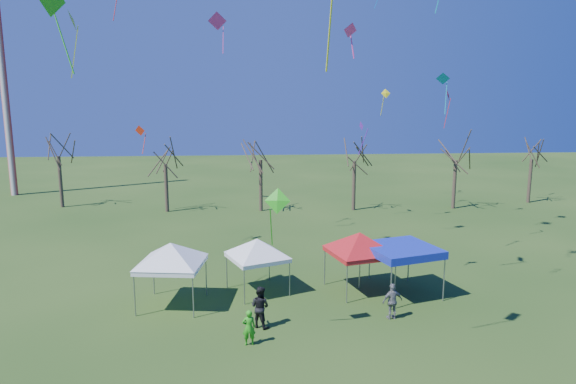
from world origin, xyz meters
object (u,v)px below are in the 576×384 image
(tree_2, at_px, (260,141))
(tree_4, at_px, (457,143))
(tent_blue, at_px, (401,250))
(radio_mast, at_px, (3,73))
(tent_white_west, at_px, (171,247))
(tent_white_mid, at_px, (257,242))
(tent_red, at_px, (360,236))
(tree_1, at_px, (165,147))
(person_dark, at_px, (260,307))
(person_grey, at_px, (392,301))
(tree_5, at_px, (533,144))
(tree_0, at_px, (57,138))
(tree_3, at_px, (355,143))
(person_green, at_px, (249,327))

(tree_2, bearing_deg, tree_4, -1.22)
(tent_blue, bearing_deg, radio_mast, 136.92)
(tree_2, distance_m, tree_4, 17.73)
(tent_white_west, height_order, tent_white_mid, tent_white_west)
(tent_white_mid, relative_size, tent_red, 0.87)
(tree_1, distance_m, person_dark, 25.83)
(tree_2, relative_size, tent_white_west, 1.97)
(tent_white_mid, distance_m, person_grey, 7.47)
(tent_white_mid, distance_m, person_dark, 4.57)
(tree_4, distance_m, tent_white_west, 30.85)
(tree_1, height_order, tree_5, tree_1)
(tree_0, relative_size, tree_2, 1.03)
(tree_1, distance_m, tree_2, 8.42)
(tree_1, xyz_separation_m, person_grey, (13.85, -23.77, -4.94))
(tree_5, bearing_deg, person_dark, -136.28)
(tent_blue, bearing_deg, tree_3, 85.16)
(tree_0, bearing_deg, tree_2, -9.24)
(tent_white_mid, height_order, tent_red, tent_red)
(tree_0, xyz_separation_m, tree_2, (18.48, -3.01, -0.20))
(tent_white_mid, xyz_separation_m, tent_red, (5.35, -0.18, 0.26))
(tree_0, bearing_deg, tree_5, -1.69)
(radio_mast, distance_m, tree_0, 11.45)
(tent_blue, bearing_deg, tree_5, 48.96)
(tent_white_mid, bearing_deg, person_dark, -89.61)
(radio_mast, distance_m, person_green, 44.41)
(tree_1, bearing_deg, tree_2, -1.85)
(tent_white_west, relative_size, person_grey, 2.43)
(tree_3, height_order, tree_4, tree_3)
(tent_white_west, height_order, person_green, tent_white_west)
(radio_mast, bearing_deg, tree_0, -42.77)
(radio_mast, xyz_separation_m, person_grey, (31.09, -33.12, -11.65))
(tree_3, xyz_separation_m, tent_white_mid, (-9.08, -19.33, -3.38))
(tree_2, xyz_separation_m, tent_blue, (6.68, -20.60, -3.91))
(person_dark, bearing_deg, tree_0, -22.26)
(tree_0, distance_m, tent_red, 32.72)
(tent_blue, relative_size, person_dark, 2.17)
(tent_blue, xyz_separation_m, person_grey, (-1.23, -2.90, -1.53))
(tree_0, distance_m, person_grey, 36.15)
(tree_5, distance_m, tent_red, 30.50)
(tent_red, xyz_separation_m, tent_blue, (2.01, -0.75, -0.57))
(tent_white_mid, bearing_deg, tree_0, 128.13)
(tree_2, xyz_separation_m, tent_red, (4.67, -19.85, -3.33))
(tree_3, xyz_separation_m, tree_4, (9.32, -0.04, -0.02))
(tree_1, distance_m, tree_5, 34.52)
(tent_white_mid, bearing_deg, tree_1, 111.16)
(tree_2, bearing_deg, person_grey, -76.93)
(tree_1, bearing_deg, tree_4, -1.42)
(tree_3, bearing_deg, tent_red, -100.82)
(radio_mast, xyz_separation_m, tree_1, (17.23, -9.35, -6.71))
(tent_white_west, xyz_separation_m, tent_blue, (11.58, 0.53, -0.59))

